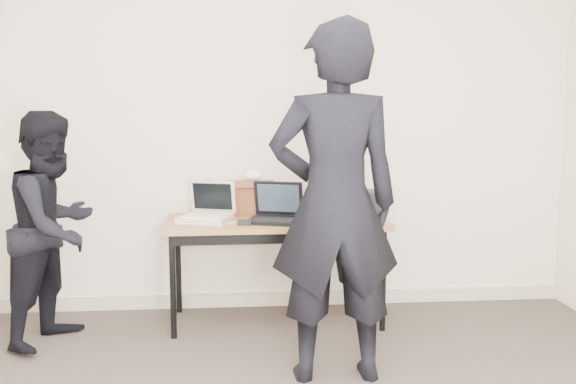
{
  "coord_description": "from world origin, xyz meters",
  "views": [
    {
      "loc": [
        -0.24,
        -2.43,
        1.51
      ],
      "look_at": [
        0.1,
        1.6,
        0.95
      ],
      "focal_mm": 40.0,
      "sensor_mm": 36.0,
      "label": 1
    }
  ],
  "objects": [
    {
      "name": "room",
      "position": [
        0.0,
        0.0,
        1.35
      ],
      "size": [
        4.6,
        4.6,
        2.8
      ],
      "color": "#423932",
      "rests_on": "ground"
    },
    {
      "name": "desk",
      "position": [
        0.04,
        1.88,
        0.66
      ],
      "size": [
        1.51,
        0.67,
        0.72
      ],
      "rotation": [
        0.0,
        0.0,
        0.02
      ],
      "color": "olive",
      "rests_on": "ground"
    },
    {
      "name": "laptop_beige",
      "position": [
        -0.43,
        1.9,
        0.77
      ],
      "size": [
        0.41,
        0.4,
        0.26
      ],
      "rotation": [
        0.0,
        0.0,
        -0.32
      ],
      "color": "beige",
      "rests_on": "desk"
    },
    {
      "name": "laptop_center",
      "position": [
        0.03,
        1.84,
        0.78
      ],
      "size": [
        0.42,
        0.41,
        0.26
      ],
      "rotation": [
        0.0,
        0.0,
        -0.3
      ],
      "color": "black",
      "rests_on": "desk"
    },
    {
      "name": "laptop_right",
      "position": [
        0.47,
        2.06,
        0.77
      ],
      "size": [
        0.42,
        0.42,
        0.22
      ],
      "rotation": [
        0.0,
        0.0,
        0.75
      ],
      "color": "black",
      "rests_on": "desk"
    },
    {
      "name": "leather_satchel",
      "position": [
        -0.14,
        2.11,
        0.85
      ],
      "size": [
        0.37,
        0.19,
        0.25
      ],
      "rotation": [
        0.0,
        0.0,
        -0.03
      ],
      "color": "brown",
      "rests_on": "desk"
    },
    {
      "name": "tissue",
      "position": [
        -0.11,
        2.11,
        1.0
      ],
      "size": [
        0.14,
        0.11,
        0.08
      ],
      "primitive_type": "ellipsoid",
      "rotation": [
        0.0,
        0.0,
        0.05
      ],
      "color": "white",
      "rests_on": "leather_satchel"
    },
    {
      "name": "equipment_box",
      "position": [
        0.67,
        2.07,
        0.8
      ],
      "size": [
        0.29,
        0.24,
        0.16
      ],
      "primitive_type": "cube",
      "rotation": [
        0.0,
        0.0,
        0.01
      ],
      "color": "black",
      "rests_on": "desk"
    },
    {
      "name": "power_brick",
      "position": [
        -0.18,
        1.71,
        0.74
      ],
      "size": [
        0.1,
        0.07,
        0.03
      ],
      "primitive_type": "cube",
      "rotation": [
        0.0,
        0.0,
        -0.17
      ],
      "color": "black",
      "rests_on": "desk"
    },
    {
      "name": "cables",
      "position": [
        -0.02,
        1.84,
        0.72
      ],
      "size": [
        1.15,
        0.4,
        0.01
      ],
      "rotation": [
        0.0,
        0.0,
        -0.15
      ],
      "color": "silver",
      "rests_on": "desk"
    },
    {
      "name": "person_typist",
      "position": [
        0.3,
        0.94,
        0.97
      ],
      "size": [
        0.72,
        0.48,
        1.95
      ],
      "primitive_type": "imported",
      "rotation": [
        0.0,
        0.0,
        3.16
      ],
      "color": "black",
      "rests_on": "ground"
    },
    {
      "name": "person_observer",
      "position": [
        -1.38,
        1.64,
        0.73
      ],
      "size": [
        0.78,
        0.87,
        1.47
      ],
      "primitive_type": "imported",
      "rotation": [
        0.0,
        0.0,
        1.19
      ],
      "color": "black",
      "rests_on": "ground"
    },
    {
      "name": "baseboard",
      "position": [
        0.0,
        2.23,
        0.05
      ],
      "size": [
        4.5,
        0.03,
        0.1
      ],
      "primitive_type": "cube",
      "color": "#BCB19B",
      "rests_on": "ground"
    }
  ]
}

